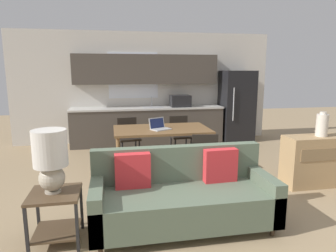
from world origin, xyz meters
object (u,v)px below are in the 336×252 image
couch (182,196)px  dining_chair_far_left (128,136)px  credenza (314,161)px  dining_chair_near_right (203,155)px  refrigerator (236,106)px  laptop (159,126)px  dining_table (162,131)px  vase (322,125)px  side_table (56,209)px  table_lamp (50,157)px  dining_chair_far_right (180,133)px

couch → dining_chair_far_left: bearing=98.8°
credenza → dining_chair_near_right: 1.72m
refrigerator → laptop: refrigerator is taller
dining_table → laptop: (-0.05, -0.07, 0.10)m
refrigerator → dining_chair_far_left: refrigerator is taller
couch → dining_chair_near_right: couch is taller
vase → laptop: vase is taller
credenza → side_table: bearing=-166.0°
dining_chair_near_right → laptop: (-0.59, 0.75, 0.34)m
vase → dining_chair_near_right: bearing=166.9°
vase → table_lamp: bearing=-166.7°
credenza → vase: 0.57m
vase → dining_chair_far_right: bearing=130.2°
couch → table_lamp: (-1.38, -0.07, 0.56)m
dining_table → dining_chair_near_right: size_ratio=2.06×
credenza → vase: size_ratio=2.49×
refrigerator → dining_chair_far_right: size_ratio=2.15×
dining_table → laptop: laptop is taller
couch → dining_chair_near_right: (0.64, 1.23, 0.11)m
dining_chair_far_right → dining_chair_far_left: bearing=177.9°
dining_table → dining_chair_near_right: dining_chair_near_right is taller
dining_chair_far_left → dining_chair_far_right: 1.09m
refrigerator → couch: (-2.36, -3.96, -0.53)m
side_table → table_lamp: 0.55m
side_table → dining_table: bearing=55.3°
vase → laptop: bearing=153.6°
couch → dining_table: bearing=87.0°
couch → side_table: bearing=-176.4°
dining_table → dining_chair_near_right: (0.53, -0.81, -0.23)m
side_table → vase: (3.75, 0.91, 0.59)m
couch → vase: vase is taller
dining_table → side_table: dining_table is taller
dining_chair_near_right → dining_chair_far_right: (0.01, 1.65, 0.00)m
refrigerator → vase: size_ratio=4.70×
table_lamp → vase: size_ratio=1.74×
refrigerator → laptop: size_ratio=4.40×
dining_chair_far_left → refrigerator: bearing=13.9°
side_table → couch: bearing=3.6°
credenza → dining_chair_far_left: bearing=143.7°
side_table → dining_chair_far_left: size_ratio=0.66×
refrigerator → couch: 4.65m
dining_table → side_table: bearing=-124.7°
laptop → side_table: bearing=-152.7°
table_lamp → dining_chair_near_right: size_ratio=0.80×
credenza → dining_chair_far_left: 3.41m
dining_chair_near_right → dining_chair_far_left: (-1.08, 1.62, 0.00)m
refrigerator → dining_chair_far_right: (-1.72, -1.09, -0.42)m
table_lamp → vase: 3.87m
refrigerator → table_lamp: (-3.75, -4.03, 0.03)m
refrigerator → vase: refrigerator is taller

